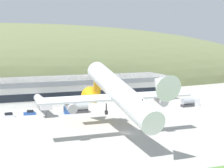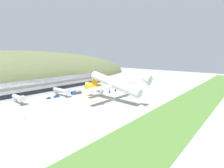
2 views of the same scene
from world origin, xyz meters
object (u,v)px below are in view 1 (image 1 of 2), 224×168
object	(u,v)px
cargo_airplane	(119,93)
box_truck	(77,108)
terminal_building	(33,90)
jetway_1	(42,102)
fuel_truck	(190,102)
service_car_1	(8,115)
jetway_2	(127,96)
service_car_0	(30,113)

from	to	relation	value
cargo_airplane	box_truck	size ratio (longest dim) A/B	5.86
terminal_building	cargo_airplane	xyz separation A→B (m)	(11.30, -54.39, 5.78)
jetway_1	box_truck	xyz separation A→B (m)	(10.66, -2.13, -2.51)
terminal_building	box_truck	size ratio (longest dim) A/B	13.13
fuel_truck	terminal_building	bearing A→B (deg)	154.49
service_car_1	jetway_2	bearing A→B (deg)	3.58
jetway_1	cargo_airplane	xyz separation A→B (m)	(11.61, -35.50, 7.05)
jetway_2	service_car_1	bearing A→B (deg)	-176.42
service_car_0	service_car_1	world-z (taller)	service_car_0
jetway_1	service_car_0	xyz separation A→B (m)	(-3.96, 0.66, -3.40)
jetway_2	cargo_airplane	size ratio (longest dim) A/B	0.28
service_car_1	cargo_airplane	bearing A→B (deg)	-56.95
cargo_airplane	box_truck	distance (m)	34.73
service_car_0	fuel_truck	world-z (taller)	fuel_truck
service_car_0	box_truck	world-z (taller)	box_truck
service_car_0	jetway_2	bearing A→B (deg)	1.42
jetway_2	cargo_airplane	bearing A→B (deg)	-116.45
service_car_0	box_truck	size ratio (longest dim) A/B	0.48
jetway_2	box_truck	bearing A→B (deg)	-169.39
service_car_1	fuel_truck	size ratio (longest dim) A/B	0.62
service_car_0	service_car_1	bearing A→B (deg)	-165.98
jetway_2	service_car_1	distance (m)	41.05
jetway_2	service_car_0	xyz separation A→B (m)	(-33.99, -0.84, -3.40)
service_car_0	service_car_1	xyz separation A→B (m)	(-6.84, -1.71, -0.00)
jetway_2	service_car_0	distance (m)	34.17
terminal_building	service_car_0	world-z (taller)	terminal_building
cargo_airplane	fuel_truck	bearing A→B (deg)	36.87
jetway_1	fuel_truck	xyz separation A→B (m)	(51.53, -5.56, -2.50)
cargo_airplane	service_car_0	xyz separation A→B (m)	(-15.58, 36.16, -10.45)
service_car_0	terminal_building	bearing A→B (deg)	76.81
jetway_1	fuel_truck	bearing A→B (deg)	-6.16
terminal_building	jetway_1	xyz separation A→B (m)	(-0.31, -18.88, -1.27)
jetway_1	jetway_2	world-z (taller)	same
terminal_building	service_car_1	world-z (taller)	terminal_building
jetway_1	cargo_airplane	distance (m)	38.01
terminal_building	jetway_1	size ratio (longest dim) A/B	6.66
cargo_airplane	service_car_1	world-z (taller)	cargo_airplane
terminal_building	cargo_airplane	bearing A→B (deg)	-78.26
service_car_1	service_car_0	bearing A→B (deg)	14.02
box_truck	fuel_truck	bearing A→B (deg)	-4.80
service_car_1	box_truck	xyz separation A→B (m)	(21.46, -1.08, 0.90)
service_car_0	fuel_truck	xyz separation A→B (m)	(55.49, -6.21, 0.90)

